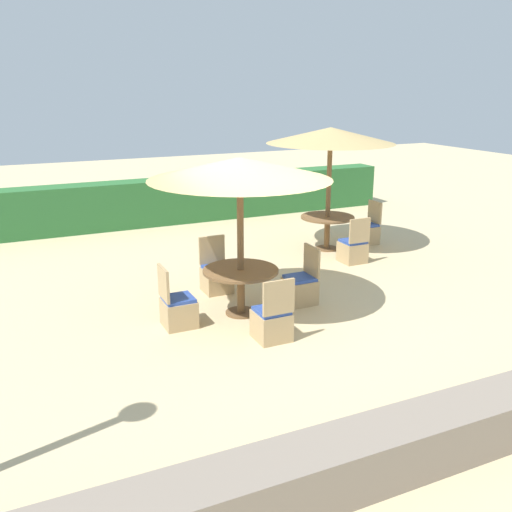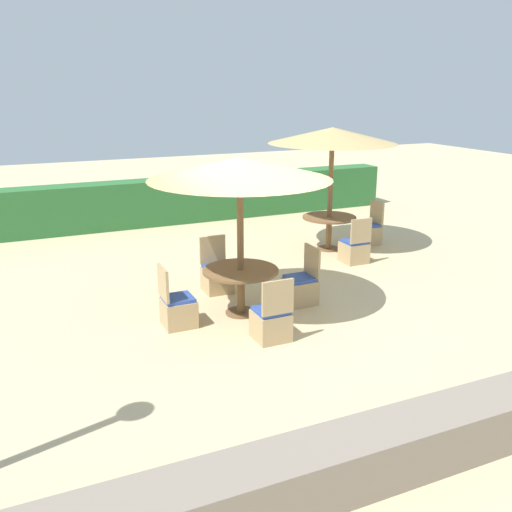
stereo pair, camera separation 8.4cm
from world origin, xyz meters
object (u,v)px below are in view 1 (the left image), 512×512
(patio_chair_center_east, at_px, (301,287))
(patio_chair_center_south, at_px, (272,322))
(parasol_center, at_px, (240,169))
(patio_chair_back_right_east, at_px, (367,232))
(round_table_back_right, at_px, (327,223))
(round_table_center, at_px, (241,278))
(patio_chair_back_right_south, at_px, (353,249))
(parasol_back_right, at_px, (331,136))
(patio_chair_center_north, at_px, (216,277))
(patio_chair_center_west, at_px, (178,309))

(patio_chair_center_east, distance_m, patio_chair_center_south, 1.47)
(parasol_center, relative_size, patio_chair_back_right_east, 2.89)
(patio_chair_center_east, xyz_separation_m, round_table_back_right, (2.03, 2.49, 0.32))
(round_table_center, bearing_deg, patio_chair_center_east, 0.46)
(round_table_center, relative_size, patio_chair_back_right_south, 1.24)
(parasol_back_right, distance_m, patio_chair_back_right_south, 2.36)
(patio_chair_center_north, distance_m, patio_chair_back_right_south, 3.07)
(parasol_back_right, relative_size, patio_chair_back_right_south, 2.82)
(patio_chair_center_south, bearing_deg, patio_chair_center_north, 90.16)
(parasol_center, xyz_separation_m, patio_chair_center_north, (0.01, 1.08, -1.97))
(parasol_center, height_order, patio_chair_center_north, parasol_center)
(round_table_center, xyz_separation_m, round_table_back_right, (3.08, 2.50, -0.00))
(patio_chair_back_right_east, bearing_deg, patio_chair_center_east, 129.44)
(patio_chair_center_east, height_order, round_table_back_right, patio_chair_center_east)
(patio_chair_center_west, distance_m, patio_chair_center_north, 1.54)
(patio_chair_center_west, height_order, patio_chair_center_north, same)
(patio_chair_center_east, bearing_deg, round_table_back_right, -39.12)
(parasol_center, bearing_deg, round_table_back_right, 39.07)
(patio_chair_center_south, relative_size, patio_chair_center_north, 1.00)
(patio_chair_back_right_south, bearing_deg, patio_chair_back_right_east, 44.52)
(round_table_center, xyz_separation_m, patio_chair_back_right_east, (4.13, 2.54, -0.32))
(parasol_center, relative_size, round_table_center, 2.33)
(parasol_center, relative_size, round_table_back_right, 2.38)
(parasol_center, distance_m, patio_chair_center_east, 2.24)
(patio_chair_center_east, relative_size, patio_chair_back_right_east, 1.00)
(round_table_center, distance_m, round_table_back_right, 3.97)
(patio_chair_center_south, relative_size, patio_chair_center_west, 1.00)
(parasol_back_right, xyz_separation_m, patio_chair_back_right_south, (-0.02, -1.02, -2.13))
(patio_chair_center_west, relative_size, patio_chair_back_right_east, 1.00)
(parasol_back_right, bearing_deg, parasol_center, -140.93)
(patio_chair_center_south, distance_m, patio_chair_back_right_east, 5.45)
(patio_chair_center_south, bearing_deg, patio_chair_center_west, 136.65)
(patio_chair_back_right_east, bearing_deg, parasol_back_right, 92.11)
(round_table_center, distance_m, patio_chair_center_south, 1.08)
(patio_chair_center_east, xyz_separation_m, parasol_back_right, (2.03, 2.49, 2.13))
(patio_chair_center_south, xyz_separation_m, round_table_back_right, (3.06, 3.54, 0.32))
(patio_chair_back_right_east, bearing_deg, parasol_center, 121.58)
(patio_chair_center_south, bearing_deg, patio_chair_center_east, 45.30)
(parasol_center, height_order, round_table_back_right, parasol_center)
(parasol_back_right, bearing_deg, patio_chair_back_right_south, -91.24)
(round_table_back_right, bearing_deg, patio_chair_back_right_south, -91.24)
(patio_chair_back_right_east, bearing_deg, patio_chair_back_right_south, 134.52)
(round_table_center, height_order, patio_chair_center_west, patio_chair_center_west)
(patio_chair_center_north, relative_size, round_table_back_right, 0.82)
(patio_chair_center_north, relative_size, patio_chair_back_right_east, 1.00)
(round_table_back_right, xyz_separation_m, patio_chair_back_right_south, (-0.02, -1.02, -0.32))
(round_table_center, height_order, patio_chair_back_right_south, patio_chair_back_right_south)
(patio_chair_center_south, height_order, patio_chair_back_right_east, same)
(round_table_center, bearing_deg, parasol_center, 0.00)
(parasol_back_right, relative_size, patio_chair_back_right_east, 2.82)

